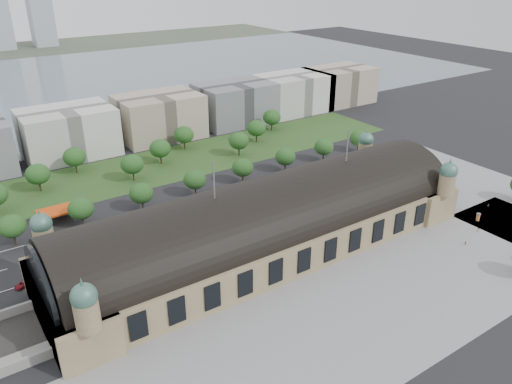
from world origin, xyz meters
TOP-DOWN VIEW (x-y plane):
  - ground at (0.00, 0.00)m, footprint 900.00×900.00m
  - station at (0.00, 0.00)m, footprint 150.00×48.40m
  - plaza_south at (10.00, -44.00)m, footprint 190.00×48.00m
  - plaza_east at (103.00, 0.00)m, footprint 56.00×100.00m
  - road_slab at (-20.00, 38.00)m, footprint 260.00×26.00m
  - grass_belt at (-15.00, 93.00)m, footprint 300.00×45.00m
  - petrol_station at (-53.91, 65.28)m, footprint 14.00×13.00m
  - lake at (0.00, 298.00)m, footprint 700.00×320.00m
  - far_shore at (0.00, 498.00)m, footprint 700.00×120.00m
  - far_tower_right at (45.00, 508.00)m, footprint 24.00×24.00m
  - office_3 at (-30.00, 133.00)m, footprint 45.00×32.00m
  - office_4 at (20.00, 133.00)m, footprint 45.00×32.00m
  - office_5 at (70.00, 133.00)m, footprint 45.00×32.00m
  - office_6 at (115.00, 133.00)m, footprint 45.00×32.00m
  - office_7 at (155.00, 133.00)m, footprint 45.00×32.00m
  - tree_row_2 at (-72.00, 53.00)m, footprint 9.60×9.60m
  - tree_row_3 at (-48.00, 53.00)m, footprint 9.60×9.60m
  - tree_row_4 at (-24.00, 53.00)m, footprint 9.60×9.60m
  - tree_row_5 at (0.00, 53.00)m, footprint 9.60×9.60m
  - tree_row_6 at (24.00, 53.00)m, footprint 9.60×9.60m
  - tree_row_7 at (48.00, 53.00)m, footprint 9.60×9.60m
  - tree_row_8 at (72.00, 53.00)m, footprint 9.60×9.60m
  - tree_row_9 at (96.00, 53.00)m, footprint 9.60×9.60m
  - tree_belt_4 at (-54.00, 95.00)m, footprint 10.40×10.40m
  - tree_belt_5 at (-35.00, 107.00)m, footprint 10.40×10.40m
  - tree_belt_6 at (-16.00, 83.00)m, footprint 10.40×10.40m
  - tree_belt_7 at (3.00, 95.00)m, footprint 10.40×10.40m
  - tree_belt_8 at (22.00, 107.00)m, footprint 10.40×10.40m
  - tree_belt_9 at (41.00, 83.00)m, footprint 10.40×10.40m
  - tree_belt_10 at (60.00, 95.00)m, footprint 10.40×10.40m
  - tree_belt_11 at (79.00, 107.00)m, footprint 10.40×10.40m
  - traffic_car_2 at (-60.36, 27.06)m, footprint 4.69×2.33m
  - traffic_car_3 at (-19.61, 46.05)m, footprint 5.75×2.64m
  - traffic_car_4 at (18.09, 38.19)m, footprint 4.16×1.72m
  - traffic_car_5 at (22.20, 40.56)m, footprint 5.12×2.29m
  - traffic_car_6 at (83.81, 28.49)m, footprint 4.92×2.41m
  - parked_car_0 at (-72.09, 24.50)m, footprint 3.90×3.41m
  - parked_car_1 at (-75.04, 25.00)m, footprint 6.05×5.06m
  - parked_car_2 at (-50.69, 25.00)m, footprint 5.30×4.19m
  - parked_car_3 at (-45.18, 25.00)m, footprint 4.83×3.34m
  - parked_car_4 at (-25.39, 25.00)m, footprint 4.04×3.31m
  - parked_car_5 at (-38.37, 21.85)m, footprint 5.58×4.15m
  - parked_car_6 at (-18.00, 21.67)m, footprint 5.74×4.55m
  - bus_west at (2.51, 27.00)m, footprint 11.47×3.32m
  - bus_mid at (-8.96, 32.00)m, footprint 13.06×3.56m
  - bus_east at (35.66, 32.00)m, footprint 10.55×2.59m
  - advertising_column at (80.00, -28.47)m, footprint 1.65×1.65m
  - pedestrian_0 at (72.24, -33.90)m, footprint 0.89×0.54m
  - pedestrian_1 at (60.26, -36.90)m, footprint 0.58×0.69m
  - pedestrian_2 at (93.64, -24.00)m, footprint 0.94×0.97m

SIDE VIEW (x-z plane):
  - ground at x=0.00m, z-range 0.00..0.00m
  - plaza_south at x=10.00m, z-range -0.06..0.06m
  - plaza_east at x=103.00m, z-range -0.06..0.06m
  - road_slab at x=-20.00m, z-range -0.05..0.05m
  - grass_belt at x=-15.00m, z-range -0.05..0.05m
  - lake at x=0.00m, z-range -0.04..0.04m
  - far_shore at x=0.00m, z-range -0.07..0.07m
  - parked_car_0 at x=-72.09m, z-range 0.00..1.28m
  - traffic_car_2 at x=-60.36m, z-range 0.00..1.28m
  - parked_car_4 at x=-25.39m, z-range 0.00..1.30m
  - traffic_car_6 at x=83.81m, z-range 0.00..1.35m
  - parked_car_5 at x=-38.37m, z-range 0.00..1.41m
  - traffic_car_4 at x=18.09m, z-range 0.00..1.41m
  - parked_car_2 at x=-50.69m, z-range 0.00..1.44m
  - parked_car_3 at x=-45.18m, z-range 0.00..1.53m
  - parked_car_1 at x=-75.04m, z-range 0.00..1.54m
  - parked_car_6 at x=-18.00m, z-range 0.00..1.56m
  - pedestrian_1 at x=60.26m, z-range 0.00..1.62m
  - traffic_car_3 at x=-19.61m, z-range 0.00..1.63m
  - traffic_car_5 at x=22.20m, z-range 0.00..1.63m
  - pedestrian_0 at x=72.24m, z-range 0.00..1.76m
  - pedestrian_2 at x=93.64m, z-range 0.00..1.76m
  - bus_east at x=35.66m, z-range 0.00..2.93m
  - bus_west at x=2.51m, z-range 0.00..3.16m
  - advertising_column at x=80.00m, z-range 0.06..3.19m
  - bus_mid at x=-8.96m, z-range 0.00..3.61m
  - petrol_station at x=-53.91m, z-range 0.42..5.47m
  - tree_row_2 at x=-72.00m, z-range 1.67..13.19m
  - tree_row_3 at x=-48.00m, z-range 1.67..13.19m
  - tree_row_4 at x=-24.00m, z-range 1.67..13.19m
  - tree_row_5 at x=0.00m, z-range 1.67..13.19m
  - tree_row_6 at x=24.00m, z-range 1.67..13.19m
  - tree_row_7 at x=48.00m, z-range 1.67..13.19m
  - tree_row_8 at x=72.00m, z-range 1.67..13.19m
  - tree_row_9 at x=96.00m, z-range 1.67..13.19m
  - tree_belt_4 at x=-54.00m, z-range 1.81..14.29m
  - tree_belt_5 at x=-35.00m, z-range 1.81..14.29m
  - tree_belt_6 at x=-16.00m, z-range 1.81..14.29m
  - tree_belt_7 at x=3.00m, z-range 1.81..14.29m
  - tree_belt_8 at x=22.00m, z-range 1.81..14.29m
  - tree_belt_9 at x=41.00m, z-range 1.81..14.29m
  - tree_belt_10 at x=60.00m, z-range 1.81..14.29m
  - tree_belt_11 at x=79.00m, z-range 1.81..14.29m
  - station at x=0.00m, z-range -11.87..32.43m
  - office_3 at x=-30.00m, z-range 0.00..24.00m
  - office_4 at x=20.00m, z-range 0.00..24.00m
  - office_5 at x=70.00m, z-range 0.00..24.00m
  - office_6 at x=115.00m, z-range 0.00..24.00m
  - office_7 at x=155.00m, z-range 0.00..24.00m
  - far_tower_right at x=45.00m, z-range 0.00..75.00m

